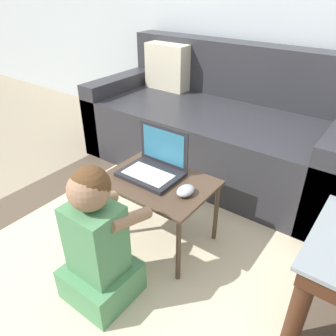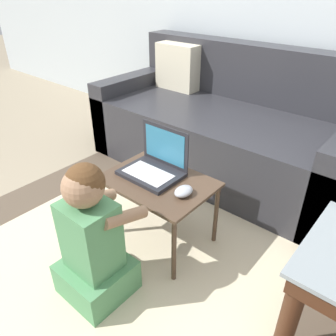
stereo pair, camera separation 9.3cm
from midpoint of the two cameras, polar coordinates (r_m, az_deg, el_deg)
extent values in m
plane|color=gray|center=(1.79, -3.03, -15.89)|extent=(16.00, 16.00, 0.00)
cube|color=brown|center=(1.80, -5.05, -15.64)|extent=(2.17, 1.92, 0.01)
cube|color=beige|center=(1.79, -5.06, -15.53)|extent=(1.56, 1.38, 0.00)
cube|color=#2D2D33|center=(2.49, 10.14, 4.84)|extent=(1.89, 0.90, 0.47)
cube|color=#2D2D33|center=(2.64, 15.14, 15.89)|extent=(1.89, 0.20, 0.40)
cube|color=#2D2D33|center=(2.96, -4.39, 10.58)|extent=(0.16, 0.90, 0.58)
cube|color=beige|center=(2.79, 2.65, 17.16)|extent=(0.36, 0.14, 0.36)
cylinder|color=#422314|center=(1.41, 22.36, -22.80)|extent=(0.07, 0.07, 0.44)
cylinder|color=#422314|center=(1.70, 27.32, -13.16)|extent=(0.07, 0.07, 0.44)
cube|color=#4C3828|center=(1.68, -0.17, -2.40)|extent=(0.56, 0.40, 0.02)
cylinder|color=#4C3828|center=(1.85, -9.86, -6.96)|extent=(0.02, 0.02, 0.37)
cylinder|color=#4C3828|center=(1.57, 2.79, -14.40)|extent=(0.02, 0.02, 0.37)
cylinder|color=#4C3828|center=(2.04, -2.36, -2.41)|extent=(0.02, 0.02, 0.37)
cylinder|color=#4C3828|center=(1.80, 9.83, -8.10)|extent=(0.02, 0.02, 0.37)
cube|color=#232328|center=(1.71, -1.43, -1.01)|extent=(0.31, 0.23, 0.02)
cube|color=silver|center=(1.69, -1.90, -0.96)|extent=(0.25, 0.14, 0.00)
cube|color=#232328|center=(1.73, 1.01, 3.89)|extent=(0.31, 0.01, 0.22)
cube|color=teal|center=(1.73, 0.93, 3.85)|extent=(0.26, 0.00, 0.18)
ellipsoid|color=#B2B7C1|center=(1.56, 4.44, -4.09)|extent=(0.07, 0.11, 0.04)
cube|color=#518E5B|center=(1.63, -10.53, -18.24)|extent=(0.29, 0.29, 0.17)
cube|color=#518E5B|center=(1.45, -11.48, -11.61)|extent=(0.22, 0.19, 0.33)
sphere|color=#9E7556|center=(1.30, -12.60, -3.34)|extent=(0.17, 0.17, 0.17)
sphere|color=brown|center=(1.29, -12.33, -2.60)|extent=(0.16, 0.16, 0.16)
cylinder|color=#9E7556|center=(1.51, -11.12, -5.26)|extent=(0.06, 0.24, 0.12)
cylinder|color=#9E7556|center=(1.38, -5.59, -8.57)|extent=(0.06, 0.24, 0.12)
camera|label=1|loc=(0.05, -88.40, 0.95)|focal=35.00mm
camera|label=2|loc=(0.05, 91.60, -0.95)|focal=35.00mm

